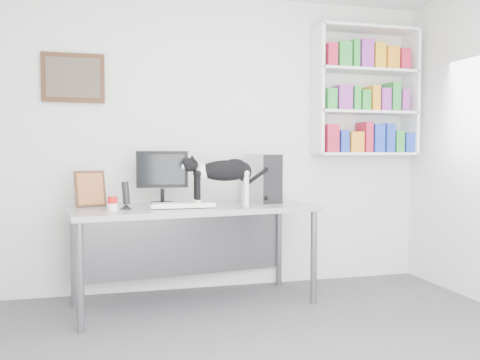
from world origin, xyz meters
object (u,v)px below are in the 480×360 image
Objects in this scene: desk at (195,256)px; leaning_print at (90,188)px; monitor at (162,177)px; pc_tower at (262,178)px; cat at (223,183)px; bookshelf at (365,92)px; soup_can at (113,204)px; speaker at (126,195)px; keyboard at (182,205)px.

desk is 6.49× the size of leaning_print.
monitor is 0.87m from pc_tower.
desk is 3.07× the size of cat.
monitor is (-1.98, -0.16, -0.80)m from bookshelf.
speaker is at bearing 39.58° from soup_can.
monitor reaches higher than desk.
speaker is at bearing -128.29° from monitor.
monitor is 0.57m from cat.
bookshelf reaches higher than keyboard.
leaning_print is (-0.59, -0.07, -0.08)m from monitor.
leaning_print is (-0.27, 0.25, 0.04)m from speaker.
desk is at bearing 151.73° from cat.
bookshelf is 2.69× the size of monitor.
pc_tower is 1.21m from speaker.
bookshelf is at bearing 3.11° from pc_tower.
desk is 8.82× the size of speaker.
speaker is (-0.43, 0.00, 0.09)m from keyboard.
bookshelf is 1.40m from pc_tower.
bookshelf reaches higher than monitor.
soup_can is at bearing -173.64° from pc_tower.
cat is at bearing -32.73° from speaker.
pc_tower is 1.91× the size of speaker.
pc_tower is 0.49m from cat.
monitor is 0.41m from keyboard.
desk is 18.16× the size of soup_can.
desk is 4.62× the size of pc_tower.
keyboard is 4.69× the size of soup_can.
desk is (-1.74, -0.38, -1.44)m from bookshelf.
monitor is 0.47m from speaker.
bookshelf is 2.17m from keyboard.
pc_tower is at bearing 6.95° from desk.
desk is 4.27× the size of monitor.
keyboard is at bearing -63.72° from monitor.
monitor is at bearing 44.38° from soup_can.
cat is at bearing -154.71° from pc_tower.
pc_tower is at bearing 33.56° from cat.
speaker is (-0.55, -0.09, 0.52)m from desk.
pc_tower is (0.74, 0.26, 0.19)m from keyboard.
speaker is at bearing -176.27° from pc_tower.
bookshelf is 2.29m from desk.
desk is 0.77m from speaker.
bookshelf is 2.14m from monitor.
desk is 1.01m from leaning_print.
desk is at bearing -37.75° from monitor.
bookshelf reaches higher than speaker.
pc_tower is at bearing 14.72° from soup_can.
cat reaches higher than soup_can.
cat is at bearing 4.16° from soup_can.
leaning_print is (-0.83, 0.16, 0.56)m from desk.
bookshelf is 11.43× the size of soup_can.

